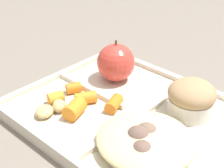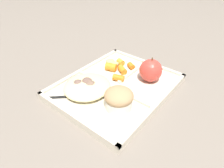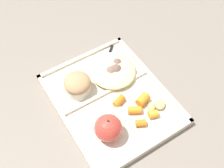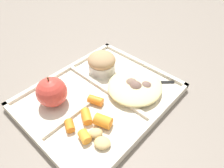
% 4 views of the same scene
% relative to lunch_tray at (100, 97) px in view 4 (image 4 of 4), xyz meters
% --- Properties ---
extents(ground, '(6.00, 6.00, 0.00)m').
position_rel_lunch_tray_xyz_m(ground, '(0.00, -0.00, -0.01)').
color(ground, slate).
extents(lunch_tray, '(0.37, 0.30, 0.02)m').
position_rel_lunch_tray_xyz_m(lunch_tray, '(0.00, 0.00, 0.00)').
color(lunch_tray, beige).
rests_on(lunch_tray, ground).
extents(green_apple, '(0.07, 0.07, 0.08)m').
position_rel_lunch_tray_xyz_m(green_apple, '(-0.09, 0.07, 0.04)').
color(green_apple, '#C63D33').
rests_on(green_apple, lunch_tray).
extents(bran_muffin, '(0.08, 0.08, 0.06)m').
position_rel_lunch_tray_xyz_m(bran_muffin, '(0.07, 0.07, 0.04)').
color(bran_muffin, silver).
rests_on(bran_muffin, lunch_tray).
extents(carrot_slice_tilted, '(0.03, 0.04, 0.02)m').
position_rel_lunch_tray_xyz_m(carrot_slice_tilted, '(-0.02, -0.01, 0.02)').
color(carrot_slice_tilted, orange).
rests_on(carrot_slice_tilted, lunch_tray).
extents(carrot_slice_near_corner, '(0.04, 0.04, 0.03)m').
position_rel_lunch_tray_xyz_m(carrot_slice_near_corner, '(-0.06, -0.07, 0.02)').
color(carrot_slice_near_corner, orange).
rests_on(carrot_slice_near_corner, lunch_tray).
extents(carrot_slice_edge, '(0.03, 0.03, 0.02)m').
position_rel_lunch_tray_xyz_m(carrot_slice_edge, '(-0.11, -0.02, 0.02)').
color(carrot_slice_edge, orange).
rests_on(carrot_slice_edge, lunch_tray).
extents(carrot_slice_back, '(0.04, 0.04, 0.02)m').
position_rel_lunch_tray_xyz_m(carrot_slice_back, '(-0.07, -0.03, 0.02)').
color(carrot_slice_back, orange).
rests_on(carrot_slice_back, lunch_tray).
extents(carrot_slice_small, '(0.03, 0.03, 0.02)m').
position_rel_lunch_tray_xyz_m(carrot_slice_small, '(-0.11, -0.07, 0.02)').
color(carrot_slice_small, orange).
rests_on(carrot_slice_small, lunch_tray).
extents(potato_chunk_golden, '(0.04, 0.04, 0.02)m').
position_rel_lunch_tray_xyz_m(potato_chunk_golden, '(-0.09, -0.08, 0.02)').
color(potato_chunk_golden, tan).
rests_on(potato_chunk_golden, lunch_tray).
extents(potato_chunk_corner, '(0.04, 0.04, 0.02)m').
position_rel_lunch_tray_xyz_m(potato_chunk_corner, '(-0.09, -0.10, 0.01)').
color(potato_chunk_corner, tan).
rests_on(potato_chunk_corner, lunch_tray).
extents(egg_noodle_pile, '(0.14, 0.14, 0.03)m').
position_rel_lunch_tray_xyz_m(egg_noodle_pile, '(0.07, -0.05, 0.02)').
color(egg_noodle_pile, beige).
rests_on(egg_noodle_pile, lunch_tray).
extents(meatball_back, '(0.04, 0.04, 0.04)m').
position_rel_lunch_tray_xyz_m(meatball_back, '(0.07, -0.04, 0.02)').
color(meatball_back, '#755B4C').
rests_on(meatball_back, lunch_tray).
extents(meatball_center, '(0.03, 0.03, 0.03)m').
position_rel_lunch_tray_xyz_m(meatball_center, '(0.09, -0.08, 0.02)').
color(meatball_center, brown).
rests_on(meatball_center, lunch_tray).
extents(meatball_front, '(0.04, 0.04, 0.04)m').
position_rel_lunch_tray_xyz_m(meatball_front, '(0.07, -0.06, 0.02)').
color(meatball_front, brown).
rests_on(meatball_front, lunch_tray).
extents(plastic_fork, '(0.12, 0.12, 0.00)m').
position_rel_lunch_tray_xyz_m(plastic_fork, '(0.11, -0.05, 0.01)').
color(plastic_fork, black).
rests_on(plastic_fork, lunch_tray).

